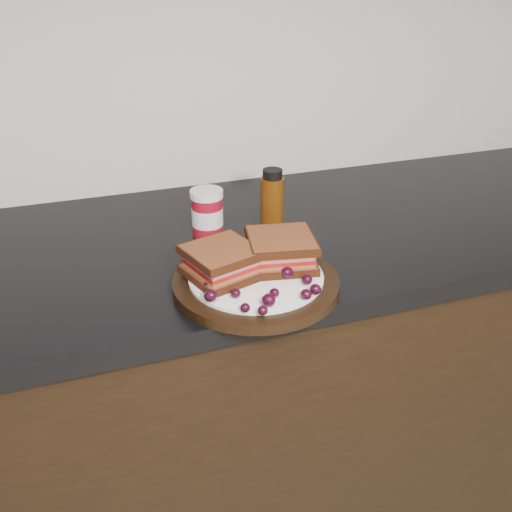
{
  "coord_description": "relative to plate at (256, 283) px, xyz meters",
  "views": [
    {
      "loc": [
        -0.11,
        0.71,
        1.4
      ],
      "look_at": [
        0.16,
        1.49,
        0.96
      ],
      "focal_mm": 40.0,
      "sensor_mm": 36.0,
      "label": 1
    }
  ],
  "objects": [
    {
      "name": "base_cabinets",
      "position": [
        -0.16,
        0.21,
        -0.48
      ],
      "size": [
        3.96,
        0.58,
        0.86
      ],
      "primitive_type": "cube",
      "color": "black",
      "rests_on": "ground_plane"
    },
    {
      "name": "countertop",
      "position": [
        -0.16,
        0.21,
        -0.03
      ],
      "size": [
        3.98,
        0.6,
        0.04
      ],
      "primitive_type": "cube",
      "color": "black",
      "rests_on": "base_cabinets"
    },
    {
      "name": "plate",
      "position": [
        0.0,
        0.0,
        0.0
      ],
      "size": [
        0.28,
        0.28,
        0.02
      ],
      "primitive_type": "cylinder",
      "color": "black",
      "rests_on": "countertop"
    },
    {
      "name": "sandwich_left",
      "position": [
        -0.05,
        0.02,
        0.04
      ],
      "size": [
        0.14,
        0.14,
        0.05
      ],
      "primitive_type": null,
      "rotation": [
        0.0,
        0.0,
        0.3
      ],
      "color": "brown",
      "rests_on": "plate"
    },
    {
      "name": "sandwich_right",
      "position": [
        0.05,
        0.02,
        0.04
      ],
      "size": [
        0.13,
        0.13,
        0.05
      ],
      "primitive_type": null,
      "rotation": [
        0.0,
        0.0,
        -0.19
      ],
      "color": "brown",
      "rests_on": "plate"
    },
    {
      "name": "grape_0",
      "position": [
        -0.09,
        -0.05,
        0.02
      ],
      "size": [
        0.02,
        0.02,
        0.02
      ],
      "primitive_type": "ellipsoid",
      "color": "black",
      "rests_on": "plate"
    },
    {
      "name": "grape_1",
      "position": [
        -0.05,
        -0.06,
        0.02
      ],
      "size": [
        0.02,
        0.02,
        0.01
      ],
      "primitive_type": "ellipsoid",
      "color": "black",
      "rests_on": "plate"
    },
    {
      "name": "grape_2",
      "position": [
        -0.05,
        -0.1,
        0.02
      ],
      "size": [
        0.02,
        0.02,
        0.01
      ],
      "primitive_type": "ellipsoid",
      "color": "black",
      "rests_on": "plate"
    },
    {
      "name": "grape_3",
      "position": [
        -0.03,
        -0.12,
        0.02
      ],
      "size": [
        0.02,
        0.02,
        0.01
      ],
      "primitive_type": "ellipsoid",
      "color": "black",
      "rests_on": "plate"
    },
    {
      "name": "grape_4",
      "position": [
        -0.01,
        -0.1,
        0.03
      ],
      "size": [
        0.02,
        0.02,
        0.02
      ],
      "primitive_type": "ellipsoid",
      "color": "black",
      "rests_on": "plate"
    },
    {
      "name": "grape_5",
      "position": [
        0.0,
        -0.07,
        0.02
      ],
      "size": [
        0.02,
        0.02,
        0.01
      ],
      "primitive_type": "ellipsoid",
      "color": "black",
      "rests_on": "plate"
    },
    {
      "name": "grape_6",
      "position": [
        0.05,
        -0.1,
        0.02
      ],
      "size": [
        0.02,
        0.02,
        0.02
      ],
      "primitive_type": "ellipsoid",
      "color": "black",
      "rests_on": "plate"
    },
    {
      "name": "grape_7",
      "position": [
        0.07,
        -0.09,
        0.02
      ],
      "size": [
        0.02,
        0.02,
        0.02
      ],
      "primitive_type": "ellipsoid",
      "color": "black",
      "rests_on": "plate"
    },
    {
      "name": "grape_8",
      "position": [
        0.07,
        -0.05,
        0.02
      ],
      "size": [
        0.02,
        0.02,
        0.02
      ],
      "primitive_type": "ellipsoid",
      "color": "black",
      "rests_on": "plate"
    },
    {
      "name": "grape_9",
      "position": [
        0.05,
        -0.03,
        0.03
      ],
      "size": [
        0.02,
        0.02,
        0.02
      ],
      "primitive_type": "ellipsoid",
      "color": "black",
      "rests_on": "plate"
    },
    {
      "name": "grape_10",
      "position": [
        0.1,
        0.0,
        0.02
      ],
      "size": [
        0.02,
        0.02,
        0.02
      ],
      "primitive_type": "ellipsoid",
      "color": "black",
      "rests_on": "plate"
    },
    {
      "name": "grape_11",
      "position": [
        0.06,
        0.01,
        0.02
      ],
      "size": [
        0.02,
        0.02,
        0.02
      ],
      "primitive_type": "ellipsoid",
      "color": "black",
      "rests_on": "plate"
    },
    {
      "name": "grape_12",
      "position": [
        0.06,
        0.04,
        0.02
      ],
      "size": [
        0.02,
        0.02,
        0.01
      ],
      "primitive_type": "ellipsoid",
      "color": "black",
      "rests_on": "plate"
    },
    {
      "name": "grape_13",
      "position": [
        -0.06,
        0.06,
        0.02
      ],
      "size": [
        0.02,
        0.02,
        0.02
      ],
      "primitive_type": "ellipsoid",
      "color": "black",
      "rests_on": "plate"
    },
    {
      "name": "grape_14",
      "position": [
        -0.06,
        0.04,
        0.02
      ],
      "size": [
        0.02,
        0.02,
        0.01
      ],
      "primitive_type": "ellipsoid",
      "color": "black",
      "rests_on": "plate"
    },
    {
      "name": "grape_15",
      "position": [
        -0.07,
        0.02,
        0.02
      ],
      "size": [
        0.02,
        0.02,
        0.02
      ],
      "primitive_type": "ellipsoid",
      "color": "black",
      "rests_on": "plate"
    },
    {
      "name": "grape_16",
      "position": [
        -0.09,
        -0.02,
        0.02
      ],
      "size": [
        0.02,
        0.02,
        0.02
      ],
      "primitive_type": "ellipsoid",
      "color": "black",
      "rests_on": "plate"
    },
    {
      "name": "grape_17",
      "position": [
        -0.05,
        0.05,
        0.03
      ],
      "size": [
        0.02,
        0.02,
        0.02
      ],
      "primitive_type": "ellipsoid",
      "color": "black",
      "rests_on": "plate"
    },
    {
      "name": "grape_18",
      "position": [
        -0.08,
        0.03,
        0.02
      ],
      "size": [
        0.02,
        0.02,
        0.02
      ],
      "primitive_type": "ellipsoid",
      "color": "black",
      "rests_on": "plate"
    },
    {
      "name": "grape_19",
      "position": [
        -0.08,
        0.02,
        0.02
      ],
      "size": [
        0.02,
        0.02,
        0.02
      ],
      "primitive_type": "ellipsoid",
      "color": "black",
      "rests_on": "plate"
    },
    {
      "name": "condiment_jar",
      "position": [
        -0.02,
        0.23,
        0.04
      ],
      "size": [
        0.07,
        0.07,
        0.1
      ],
      "primitive_type": "cylinder",
      "rotation": [
        0.0,
        0.0,
        -0.08
      ],
      "color": "maroon",
      "rests_on": "countertop"
    },
    {
      "name": "oil_bottle",
      "position": [
        0.1,
        0.2,
        0.06
      ],
      "size": [
        0.06,
        0.06,
        0.13
      ],
      "primitive_type": "cylinder",
      "rotation": [
        0.0,
        0.0,
        0.3
      ],
      "color": "#482307",
      "rests_on": "countertop"
    }
  ]
}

